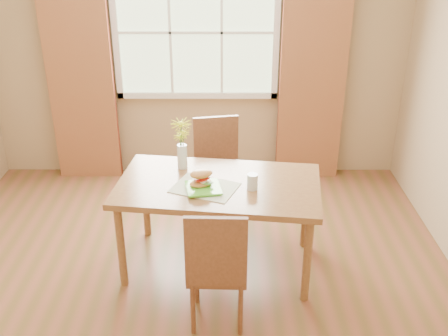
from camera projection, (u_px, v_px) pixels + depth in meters
name	position (u px, v px, depth m)	size (l,w,h in m)	color
room	(182.00, 114.00, 3.46)	(4.24, 3.84, 2.74)	brown
window	(196.00, 32.00, 5.07)	(1.62, 0.06, 1.32)	#AABF90
curtain_left	(80.00, 75.00, 5.17)	(0.65, 0.08, 2.20)	maroon
curtain_right	(313.00, 75.00, 5.16)	(0.65, 0.08, 2.20)	maroon
dining_table	(219.00, 192.00, 3.93)	(1.60, 1.02, 0.73)	olive
chair_near	(217.00, 264.00, 3.37)	(0.40, 0.40, 0.93)	brown
chair_far	(218.00, 167.00, 4.62)	(0.46, 0.46, 0.96)	brown
placemat	(205.00, 188.00, 3.83)	(0.45, 0.33, 0.01)	beige
plate	(203.00, 189.00, 3.79)	(0.25, 0.25, 0.01)	#59C932
croissant_sandwich	(201.00, 178.00, 3.79)	(0.21, 0.18, 0.13)	#C79143
water_glass	(252.00, 182.00, 3.79)	(0.08, 0.08, 0.12)	silver
flower_vase	(182.00, 140.00, 4.03)	(0.16, 0.16, 0.40)	silver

